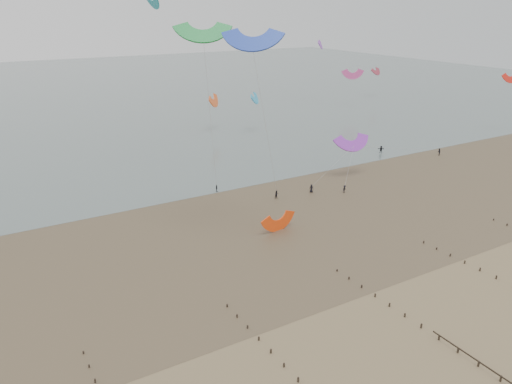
# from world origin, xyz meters

# --- Properties ---
(ground) EXTENTS (500.00, 500.00, 0.00)m
(ground) POSITION_xyz_m (0.00, 0.00, 0.00)
(ground) COLOR brown
(ground) RESTS_ON ground
(sea_and_shore) EXTENTS (500.00, 665.00, 0.03)m
(sea_and_shore) POSITION_xyz_m (-4.08, 34.40, 0.01)
(sea_and_shore) COLOR #475654
(sea_and_shore) RESTS_ON ground
(kitesurfers) EXTENTS (62.14, 19.43, 1.86)m
(kitesurfers) POSITION_xyz_m (36.23, 45.91, 0.87)
(kitesurfers) COLOR black
(kitesurfers) RESTS_ON ground
(grounded_kite) EXTENTS (6.78, 5.63, 3.39)m
(grounded_kite) POSITION_xyz_m (4.32, 28.17, 0.00)
(grounded_kite) COLOR #FD4510
(grounded_kite) RESTS_ON ground
(kites_airborne) EXTENTS (236.37, 113.97, 40.98)m
(kites_airborne) POSITION_xyz_m (-7.20, 87.90, 21.08)
(kites_airborne) COLOR #FFF727
(kites_airborne) RESTS_ON ground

